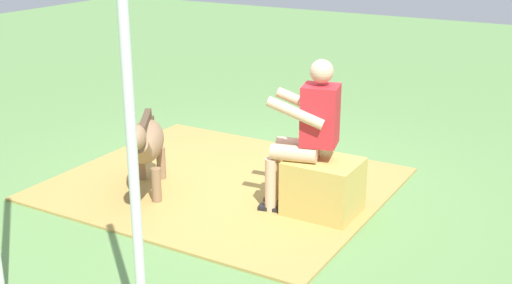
{
  "coord_description": "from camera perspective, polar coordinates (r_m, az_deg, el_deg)",
  "views": [
    {
      "loc": [
        -3.04,
        5.04,
        2.51
      ],
      "look_at": [
        -0.18,
        0.1,
        0.55
      ],
      "focal_mm": 46.36,
      "sensor_mm": 36.0,
      "label": 1
    }
  ],
  "objects": [
    {
      "name": "ground_plane",
      "position": [
        6.39,
        -0.93,
        -4.16
      ],
      "size": [
        24.0,
        24.0,
        0.0
      ],
      "primitive_type": "plane",
      "color": "#608C4C"
    },
    {
      "name": "tent_pole_left",
      "position": [
        3.65,
        -10.63,
        -1.01
      ],
      "size": [
        0.06,
        0.06,
        2.57
      ],
      "primitive_type": "cylinder",
      "color": "silver",
      "rests_on": "ground"
    },
    {
      "name": "pony_standing",
      "position": [
        6.17,
        -9.52,
        -0.14
      ],
      "size": [
        0.89,
        1.18,
        0.88
      ],
      "color": "#8C6B4C",
      "rests_on": "ground"
    },
    {
      "name": "hay_patch",
      "position": [
        6.52,
        -2.93,
        -3.61
      ],
      "size": [
        3.09,
        2.67,
        0.02
      ],
      "primitive_type": "cube",
      "color": "#AD8C47",
      "rests_on": "ground"
    },
    {
      "name": "hay_bale",
      "position": [
        5.82,
        5.81,
        -3.95
      ],
      "size": [
        0.61,
        0.51,
        0.51
      ],
      "primitive_type": "cube",
      "color": "tan",
      "rests_on": "ground"
    },
    {
      "name": "person_seated",
      "position": [
        5.68,
        4.36,
        1.12
      ],
      "size": [
        0.71,
        0.52,
        1.39
      ],
      "color": "#D8AD8C",
      "rests_on": "ground"
    }
  ]
}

